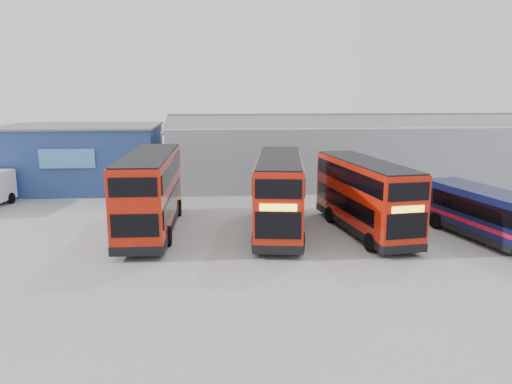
# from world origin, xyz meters

# --- Properties ---
(ground_plane) EXTENTS (120.00, 120.00, 0.00)m
(ground_plane) POSITION_xyz_m (0.00, 0.00, 0.00)
(ground_plane) COLOR gray
(ground_plane) RESTS_ON ground
(office_block) EXTENTS (12.30, 8.32, 5.12)m
(office_block) POSITION_xyz_m (-14.00, 17.99, 2.58)
(office_block) COLOR navy
(office_block) RESTS_ON ground
(maintenance_shed) EXTENTS (30.50, 12.00, 5.89)m
(maintenance_shed) POSITION_xyz_m (8.00, 20.00, 2.60)
(maintenance_shed) COLOR #8F949D
(maintenance_shed) RESTS_ON ground
(double_decker_left) EXTENTS (2.79, 10.56, 4.45)m
(double_decker_left) POSITION_xyz_m (-6.88, 4.66, 2.21)
(double_decker_left) COLOR red
(double_decker_left) RESTS_ON ground
(double_decker_centre) EXTENTS (3.75, 10.34, 4.28)m
(double_decker_centre) POSITION_xyz_m (0.31, 4.17, 2.13)
(double_decker_centre) COLOR red
(double_decker_centre) RESTS_ON ground
(double_decker_right) EXTENTS (3.57, 9.81, 4.06)m
(double_decker_right) POSITION_xyz_m (5.04, 3.65, 2.02)
(double_decker_right) COLOR red
(double_decker_right) RESTS_ON ground
(single_decker_blue) EXTENTS (4.30, 10.19, 2.70)m
(single_decker_blue) POSITION_xyz_m (11.25, 0.85, 1.34)
(single_decker_blue) COLOR #0B1433
(single_decker_blue) RESTS_ON ground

